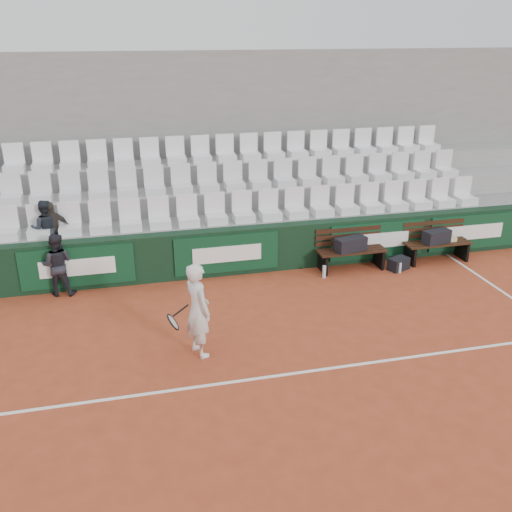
# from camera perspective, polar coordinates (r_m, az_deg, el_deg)

# --- Properties ---
(ground) EXTENTS (80.00, 80.00, 0.00)m
(ground) POSITION_cam_1_polar(r_m,az_deg,el_deg) (8.88, 3.23, -11.74)
(ground) COLOR #A54225
(ground) RESTS_ON ground
(court_baseline) EXTENTS (18.00, 0.06, 0.01)m
(court_baseline) POSITION_cam_1_polar(r_m,az_deg,el_deg) (8.88, 3.23, -11.72)
(court_baseline) COLOR white
(court_baseline) RESTS_ON ground
(back_barrier) EXTENTS (18.00, 0.34, 1.00)m
(back_barrier) POSITION_cam_1_polar(r_m,az_deg,el_deg) (12.11, -1.82, 0.55)
(back_barrier) COLOR black
(back_barrier) RESTS_ON ground
(grandstand_tier_front) EXTENTS (18.00, 0.95, 1.00)m
(grandstand_tier_front) POSITION_cam_1_polar(r_m,az_deg,el_deg) (12.68, -2.72, 1.53)
(grandstand_tier_front) COLOR gray
(grandstand_tier_front) RESTS_ON ground
(grandstand_tier_mid) EXTENTS (18.00, 0.95, 1.45)m
(grandstand_tier_mid) POSITION_cam_1_polar(r_m,az_deg,el_deg) (13.49, -3.52, 3.80)
(grandstand_tier_mid) COLOR #989895
(grandstand_tier_mid) RESTS_ON ground
(grandstand_tier_back) EXTENTS (18.00, 0.95, 1.90)m
(grandstand_tier_back) POSITION_cam_1_polar(r_m,az_deg,el_deg) (14.32, -4.23, 5.80)
(grandstand_tier_back) COLOR gray
(grandstand_tier_back) RESTS_ON ground
(grandstand_rear_wall) EXTENTS (18.00, 0.30, 4.40)m
(grandstand_rear_wall) POSITION_cam_1_polar(r_m,az_deg,el_deg) (14.63, -4.79, 11.17)
(grandstand_rear_wall) COLOR gray
(grandstand_rear_wall) RESTS_ON ground
(seat_row_front) EXTENTS (11.90, 0.44, 0.63)m
(seat_row_front) POSITION_cam_1_polar(r_m,az_deg,el_deg) (12.26, -2.63, 4.83)
(seat_row_front) COLOR silver
(seat_row_front) RESTS_ON grandstand_tier_front
(seat_row_mid) EXTENTS (11.90, 0.44, 0.63)m
(seat_row_mid) POSITION_cam_1_polar(r_m,az_deg,el_deg) (13.03, -3.48, 7.91)
(seat_row_mid) COLOR silver
(seat_row_mid) RESTS_ON grandstand_tier_mid
(seat_row_back) EXTENTS (11.90, 0.44, 0.63)m
(seat_row_back) POSITION_cam_1_polar(r_m,az_deg,el_deg) (13.85, -4.25, 10.64)
(seat_row_back) COLOR white
(seat_row_back) RESTS_ON grandstand_tier_back
(bench_left) EXTENTS (1.50, 0.56, 0.45)m
(bench_left) POSITION_cam_1_polar(r_m,az_deg,el_deg) (12.55, 9.49, -0.33)
(bench_left) COLOR black
(bench_left) RESTS_ON ground
(bench_right) EXTENTS (1.50, 0.56, 0.45)m
(bench_right) POSITION_cam_1_polar(r_m,az_deg,el_deg) (13.44, 17.58, 0.44)
(bench_right) COLOR #331C0F
(bench_right) RESTS_ON ground
(sports_bag_left) EXTENTS (0.73, 0.45, 0.29)m
(sports_bag_left) POSITION_cam_1_polar(r_m,az_deg,el_deg) (12.37, 9.44, 1.18)
(sports_bag_left) COLOR black
(sports_bag_left) RESTS_ON bench_left
(sports_bag_right) EXTENTS (0.67, 0.42, 0.29)m
(sports_bag_right) POSITION_cam_1_polar(r_m,az_deg,el_deg) (13.28, 17.61, 1.87)
(sports_bag_right) COLOR black
(sports_bag_right) RESTS_ON bench_right
(towel) EXTENTS (0.37, 0.28, 0.10)m
(towel) POSITION_cam_1_polar(r_m,az_deg,el_deg) (13.52, 18.56, 1.68)
(towel) COLOR #D4C789
(towel) RESTS_ON bench_right
(sports_bag_ground) EXTENTS (0.51, 0.42, 0.27)m
(sports_bag_ground) POSITION_cam_1_polar(r_m,az_deg,el_deg) (12.76, 14.06, -0.76)
(sports_bag_ground) COLOR black
(sports_bag_ground) RESTS_ON ground
(water_bottle_near) EXTENTS (0.08, 0.08, 0.27)m
(water_bottle_near) POSITION_cam_1_polar(r_m,az_deg,el_deg) (12.06, 6.83, -1.58)
(water_bottle_near) COLOR silver
(water_bottle_near) RESTS_ON ground
(water_bottle_far) EXTENTS (0.06, 0.06, 0.23)m
(water_bottle_far) POSITION_cam_1_polar(r_m,az_deg,el_deg) (12.61, 14.20, -1.16)
(water_bottle_far) COLOR silver
(water_bottle_far) RESTS_ON ground
(tennis_player) EXTENTS (0.78, 0.67, 1.57)m
(tennis_player) POSITION_cam_1_polar(r_m,az_deg,el_deg) (9.05, -5.85, -5.38)
(tennis_player) COLOR silver
(tennis_player) RESTS_ON ground
(ball_kid) EXTENTS (0.68, 0.57, 1.26)m
(ball_kid) POSITION_cam_1_polar(r_m,az_deg,el_deg) (11.71, -19.26, -0.82)
(ball_kid) COLOR black
(ball_kid) RESTS_ON ground
(spectator_b) EXTENTS (0.72, 0.45, 1.14)m
(spectator_b) POSITION_cam_1_polar(r_m,az_deg,el_deg) (12.11, -19.88, 4.56)
(spectator_b) COLOR #2E2A25
(spectator_b) RESTS_ON grandstand_tier_front
(spectator_c) EXTENTS (0.59, 0.46, 1.19)m
(spectator_c) POSITION_cam_1_polar(r_m,az_deg,el_deg) (12.12, -20.55, 4.60)
(spectator_c) COLOR black
(spectator_c) RESTS_ON grandstand_tier_front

